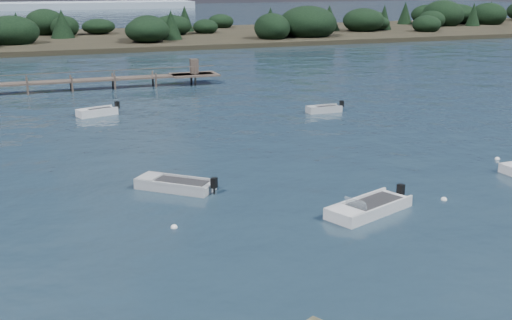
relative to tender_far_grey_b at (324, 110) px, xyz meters
name	(u,v)px	position (x,y,z in m)	size (l,w,h in m)	color
ground	(138,71)	(-10.51, 30.67, -0.16)	(400.00, 400.00, 0.00)	#142430
tender_far_grey_b	(324,110)	(0.00, 0.00, 0.00)	(3.33, 1.19, 1.14)	#A1A6A8
dinghy_mid_white_a	(369,210)	(-8.70, -22.83, -0.01)	(5.12, 3.40, 1.19)	silver
tender_far_white	(97,113)	(-18.49, 5.37, 0.02)	(3.74, 2.23, 1.26)	silver
dinghy_mid_grey	(175,186)	(-16.83, -15.99, 0.00)	(4.26, 4.02, 1.17)	#A1A6A8
buoy_b	(444,200)	(-4.05, -22.55, -0.16)	(0.32, 0.32, 0.32)	white
buoy_c	(174,228)	(-18.18, -21.47, -0.16)	(0.32, 0.32, 0.32)	white
buoy_d	(497,159)	(3.88, -17.20, -0.16)	(0.32, 0.32, 0.32)	white
far_headland	(230,27)	(14.49, 70.67, 1.80)	(190.00, 40.00, 5.80)	black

